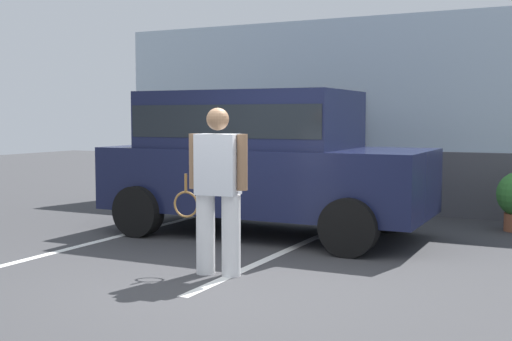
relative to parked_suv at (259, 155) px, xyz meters
The scene contains 6 objects.
ground_plane 3.05m from the parked_suv, 70.72° to the right, with size 40.00×40.00×0.00m, color #38383A.
parking_stripe_0 2.35m from the parked_suv, 145.38° to the right, with size 0.12×4.40×0.01m, color silver.
parking_stripe_1 1.84m from the parked_suv, 53.82° to the right, with size 0.12×4.40×0.01m, color silver.
house_frontage 3.22m from the parked_suv, 73.08° to the left, with size 10.53×0.40×3.46m.
parked_suv is the anchor object (origin of this frame).
tennis_player_man 2.54m from the parked_suv, 73.85° to the right, with size 0.92×0.33×1.78m.
Camera 1 is at (3.25, -5.82, 1.69)m, focal length 46.33 mm.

